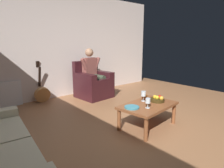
% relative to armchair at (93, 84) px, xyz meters
% --- Properties ---
extents(ground_plane, '(7.12, 7.12, 0.00)m').
position_rel_armchair_xyz_m(ground_plane, '(0.49, 2.39, -0.33)').
color(ground_plane, '#976541').
extents(wall_back, '(5.98, 0.06, 2.59)m').
position_rel_armchair_xyz_m(wall_back, '(0.49, -0.61, 0.96)').
color(wall_back, silver).
rests_on(wall_back, ground).
extents(armchair, '(0.80, 0.82, 0.91)m').
position_rel_armchair_xyz_m(armchair, '(0.00, 0.00, 0.00)').
color(armchair, '#35151A').
rests_on(armchair, ground).
extents(person_seated, '(0.61, 0.61, 1.23)m').
position_rel_armchair_xyz_m(person_seated, '(-0.00, 0.02, 0.33)').
color(person_seated, brown).
rests_on(person_seated, ground).
extents(coffee_table, '(1.02, 0.72, 0.39)m').
position_rel_armchair_xyz_m(coffee_table, '(0.31, 2.06, 0.00)').
color(coffee_table, brown).
rests_on(coffee_table, ground).
extents(guitar, '(0.36, 0.29, 0.96)m').
position_rel_armchair_xyz_m(guitar, '(1.15, -0.41, -0.12)').
color(guitar, '#B98045').
rests_on(guitar, ground).
extents(radiator, '(0.68, 0.06, 0.56)m').
position_rel_armchair_xyz_m(radiator, '(1.91, -0.54, -0.05)').
color(radiator, white).
rests_on(radiator, ground).
extents(wine_glass_near, '(0.08, 0.08, 0.18)m').
position_rel_armchair_xyz_m(wine_glass_near, '(0.25, 1.90, 0.18)').
color(wine_glass_near, silver).
rests_on(wine_glass_near, coffee_table).
extents(wine_glass_far, '(0.07, 0.07, 0.16)m').
position_rel_armchair_xyz_m(wine_glass_far, '(0.46, 2.18, 0.16)').
color(wine_glass_far, silver).
rests_on(wine_glass_far, coffee_table).
extents(fruit_bowl, '(0.25, 0.25, 0.11)m').
position_rel_armchair_xyz_m(fruit_bowl, '(0.07, 2.07, 0.10)').
color(fruit_bowl, '#382A10').
rests_on(fruit_bowl, coffee_table).
extents(decorative_dish, '(0.23, 0.23, 0.02)m').
position_rel_armchair_xyz_m(decorative_dish, '(0.65, 2.02, 0.07)').
color(decorative_dish, teal).
rests_on(decorative_dish, coffee_table).
extents(candle_jar, '(0.10, 0.10, 0.07)m').
position_rel_armchair_xyz_m(candle_jar, '(0.12, 1.82, 0.09)').
color(candle_jar, '#A9531D').
rests_on(candle_jar, coffee_table).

